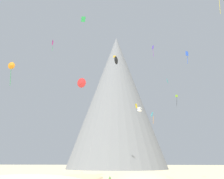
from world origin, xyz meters
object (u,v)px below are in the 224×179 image
object	(u,v)px
bush_far_right	(4,179)
kite_teal_high	(167,81)
bush_mid_center	(162,179)
kite_blue_high	(187,55)
kite_magenta_high	(53,43)
bush_low_patch	(110,179)
kite_gold_high	(115,57)
kite_indigo_high	(153,49)
rock_massif	(120,106)
kite_black_high	(116,60)
kite_cyan_mid	(152,115)
kite_red_mid	(81,83)
kite_orange_mid	(11,66)
kite_yellow_mid	(136,106)
kite_white_mid	(140,109)
kite_green_high	(83,19)
kite_lime_mid	(177,98)

from	to	relation	value
bush_far_right	kite_teal_high	xyz separation A→B (m)	(34.77, 27.14, 26.58)
bush_mid_center	kite_blue_high	xyz separation A→B (m)	(7.18, 4.74, 26.87)
bush_far_right	kite_magenta_high	bearing A→B (deg)	87.59
kite_teal_high	bush_low_patch	bearing A→B (deg)	30.71
bush_far_right	bush_low_patch	bearing A→B (deg)	-2.16
kite_gold_high	kite_teal_high	bearing A→B (deg)	-164.16
kite_magenta_high	bush_low_patch	bearing A→B (deg)	-150.99
bush_low_patch	kite_indigo_high	bearing A→B (deg)	68.79
rock_massif	kite_black_high	distance (m)	47.82
bush_mid_center	kite_magenta_high	distance (m)	51.55
bush_mid_center	kite_indigo_high	xyz separation A→B (m)	(0.46, 22.89, 36.16)
kite_blue_high	kite_cyan_mid	size ratio (longest dim) A/B	0.99
rock_massif	kite_blue_high	bearing A→B (deg)	-73.09
kite_red_mid	kite_cyan_mid	xyz separation A→B (m)	(18.47, 5.75, -8.10)
kite_gold_high	kite_orange_mid	world-z (taller)	kite_gold_high
kite_indigo_high	kite_gold_high	bearing A→B (deg)	52.41
rock_massif	kite_black_high	xyz separation A→B (m)	(2.69, -47.42, 5.53)
kite_black_high	kite_red_mid	bearing A→B (deg)	120.82
kite_gold_high	kite_yellow_mid	size ratio (longest dim) A/B	0.74
kite_gold_high	kite_white_mid	bearing A→B (deg)	155.55
bush_far_right	kite_cyan_mid	xyz separation A→B (m)	(29.71, 21.13, 15.30)
kite_white_mid	kite_black_high	distance (m)	31.05
bush_mid_center	rock_massif	world-z (taller)	rock_massif
kite_yellow_mid	kite_black_high	xyz separation A→B (m)	(-5.87, -3.66, 14.02)
kite_blue_high	kite_yellow_mid	bearing A→B (deg)	-49.29
kite_cyan_mid	kite_black_high	world-z (taller)	kite_black_high
bush_mid_center	kite_yellow_mid	world-z (taller)	kite_yellow_mid
bush_far_right	kite_white_mid	bearing A→B (deg)	10.96
kite_green_high	kite_white_mid	distance (m)	30.01
kite_cyan_mid	kite_white_mid	bearing A→B (deg)	-128.68
bush_mid_center	kite_gold_high	size ratio (longest dim) A/B	1.61
rock_massif	kite_blue_high	xyz separation A→B (m)	(20.78, -68.35, -1.52)
kite_blue_high	kite_red_mid	world-z (taller)	kite_blue_high
kite_gold_high	kite_orange_mid	distance (m)	47.44
kite_teal_high	kite_lime_mid	size ratio (longest dim) A/B	0.34
bush_low_patch	kite_magenta_high	world-z (taller)	kite_magenta_high
kite_orange_mid	kite_cyan_mid	world-z (taller)	kite_orange_mid
bush_mid_center	kite_green_high	bearing A→B (deg)	153.14
kite_blue_high	kite_white_mid	world-z (taller)	kite_blue_high
kite_blue_high	kite_indigo_high	size ratio (longest dim) A/B	0.86
kite_black_high	kite_indigo_high	world-z (taller)	kite_indigo_high
rock_massif	kite_indigo_high	world-z (taller)	rock_massif
kite_lime_mid	kite_cyan_mid	bearing A→B (deg)	-57.95
bush_far_right	kite_blue_high	bearing A→B (deg)	10.64
kite_black_high	kite_gold_high	bearing A→B (deg)	-17.76
kite_blue_high	kite_magenta_high	size ratio (longest dim) A/B	0.84
kite_gold_high	kite_green_high	bearing A→B (deg)	129.82
kite_green_high	kite_lime_mid	size ratio (longest dim) A/B	0.40
bush_mid_center	kite_magenta_high	bearing A→B (deg)	147.19
kite_teal_high	kite_yellow_mid	bearing A→B (deg)	-57.96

